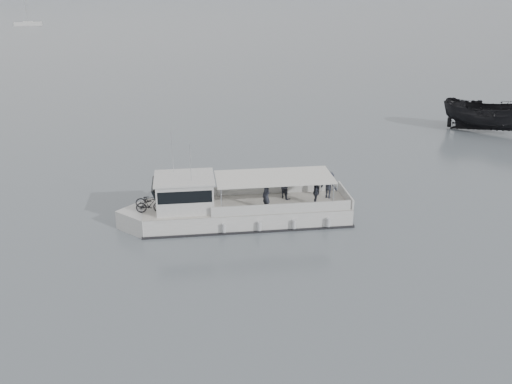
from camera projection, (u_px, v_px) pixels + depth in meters
name	position (u px, v px, depth m)	size (l,w,h in m)	color
ground	(207.00, 231.00, 28.82)	(1400.00, 1400.00, 0.00)	#545D63
tour_boat	(227.00, 208.00, 29.43)	(12.07, 5.47, 5.06)	silver
dark_motorboat	(489.00, 115.00, 45.36)	(2.67, 7.09, 2.74)	black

